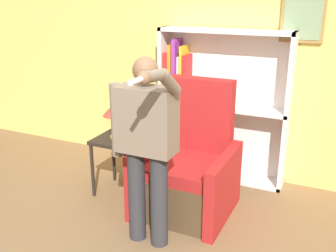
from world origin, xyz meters
TOP-DOWN VIEW (x-y plane):
  - wall_back at (0.01, 2.03)m, footprint 8.00×0.11m
  - bookcase at (-0.02, 1.87)m, footprint 1.48×0.28m
  - armchair at (0.11, 1.02)m, footprint 0.88×0.87m
  - person_standing at (0.01, 0.33)m, footprint 0.63×0.78m
  - side_table at (-0.69, 1.01)m, footprint 0.47×0.47m
  - table_lamp at (-0.69, 1.01)m, footprint 0.30×0.30m

SIDE VIEW (x-z plane):
  - armchair at x=0.11m, z-range -0.25..1.03m
  - side_table at x=-0.69m, z-range 0.21..0.83m
  - bookcase at x=-0.02m, z-range -0.02..1.69m
  - person_standing at x=0.01m, z-range 0.13..1.74m
  - table_lamp at x=-0.69m, z-range 0.73..1.14m
  - wall_back at x=0.01m, z-range 0.00..2.80m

